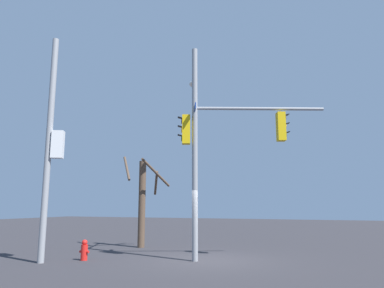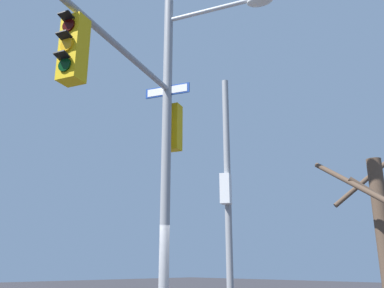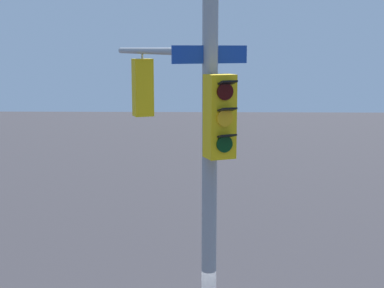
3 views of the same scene
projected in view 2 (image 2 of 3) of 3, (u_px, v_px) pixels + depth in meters
main_signal_pole_assembly at (158, 113)px, 8.45m from camera, size 5.74×2.95×8.00m
secondary_pole_assembly at (227, 191)px, 13.71m from camera, size 0.65×0.51×8.23m
bare_tree_behind_pole at (382, 239)px, 8.99m from camera, size 2.37×2.15×4.38m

